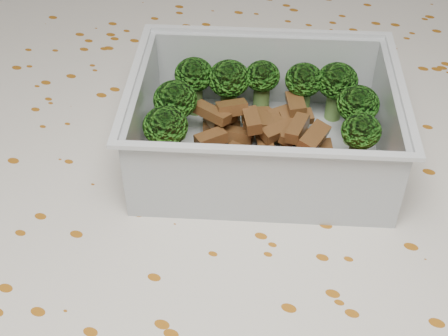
% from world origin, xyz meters
% --- Properties ---
extents(dining_table, '(1.40, 0.90, 0.75)m').
position_xyz_m(dining_table, '(0.00, 0.00, 0.67)').
color(dining_table, brown).
rests_on(dining_table, ground).
extents(tablecloth, '(1.46, 0.96, 0.19)m').
position_xyz_m(tablecloth, '(0.00, 0.00, 0.72)').
color(tablecloth, silver).
rests_on(tablecloth, dining_table).
extents(lunch_container, '(0.24, 0.21, 0.07)m').
position_xyz_m(lunch_container, '(0.01, 0.05, 0.78)').
color(lunch_container, silver).
rests_on(lunch_container, tablecloth).
extents(broccoli_florets, '(0.17, 0.14, 0.05)m').
position_xyz_m(broccoli_florets, '(0.00, 0.07, 0.79)').
color(broccoli_florets, '#608C3F').
rests_on(broccoli_florets, lunch_container).
extents(meat_pile, '(0.11, 0.08, 0.03)m').
position_xyz_m(meat_pile, '(0.01, 0.06, 0.78)').
color(meat_pile, brown).
rests_on(meat_pile, lunch_container).
extents(sausage, '(0.16, 0.08, 0.03)m').
position_xyz_m(sausage, '(0.03, 0.01, 0.78)').
color(sausage, '#CA462E').
rests_on(sausage, lunch_container).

